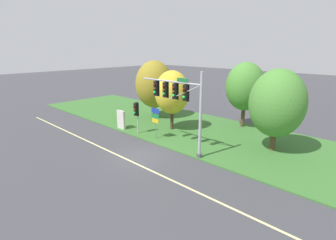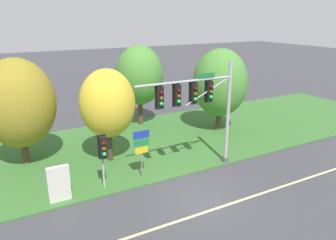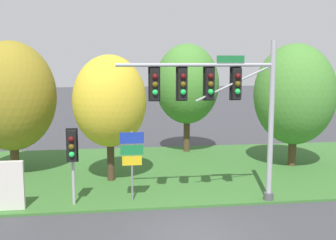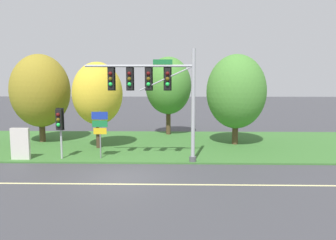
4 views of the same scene
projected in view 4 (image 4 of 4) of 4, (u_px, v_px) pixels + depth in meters
ground_plane at (122, 177)px, 16.49m from camera, size 160.00×160.00×0.00m
lane_stripe at (118, 184)px, 15.30m from camera, size 36.00×0.16×0.01m
grass_verge at (140, 144)px, 24.67m from camera, size 48.00×11.50×0.10m
traffic_signal_mast at (156, 88)px, 18.68m from camera, size 6.39×0.49×6.51m
pedestrian_signal_near_kerb at (60, 122)px, 19.44m from camera, size 0.46×0.55×3.09m
route_sign_post at (100, 127)px, 19.73m from camera, size 0.98×0.08×2.89m
tree_nearest_road at (40, 91)px, 24.89m from camera, size 4.42×4.42×6.69m
tree_left_of_mast at (97, 94)px, 22.63m from camera, size 3.46×3.46×5.98m
tree_behind_signpost at (168, 86)px, 28.31m from camera, size 3.96×3.96×6.73m
tree_mid_verge at (236, 92)px, 23.92m from camera, size 4.33×4.33×6.61m
info_kiosk at (20, 144)px, 19.58m from camera, size 1.10×0.24×1.90m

